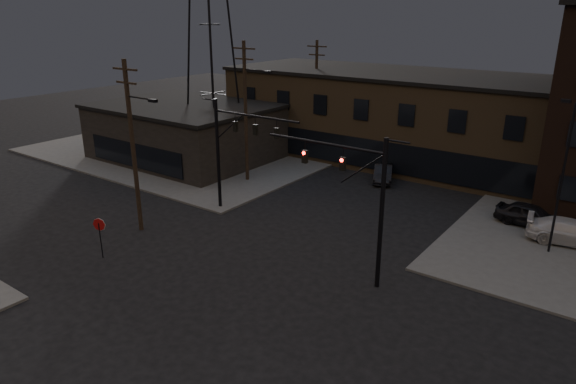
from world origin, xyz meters
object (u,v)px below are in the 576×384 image
at_px(parked_car_lot_a, 531,215).
at_px(parked_car_lot_b, 572,232).
at_px(traffic_signal_near, 362,194).
at_px(stop_sign, 99,229).
at_px(traffic_signal_far, 231,144).
at_px(car_crossing, 383,173).

relative_size(parked_car_lot_a, parked_car_lot_b, 0.86).
height_order(traffic_signal_near, parked_car_lot_b, traffic_signal_near).
xyz_separation_m(traffic_signal_near, parked_car_lot_b, (8.50, 11.45, -4.03)).
bearing_deg(stop_sign, parked_car_lot_a, 45.43).
distance_m(stop_sign, parked_car_lot_a, 27.32).
bearing_deg(parked_car_lot_b, traffic_signal_far, 102.30).
relative_size(stop_sign, parked_car_lot_b, 0.48).
bearing_deg(stop_sign, parked_car_lot_b, 39.37).
distance_m(traffic_signal_near, parked_car_lot_b, 14.82).
distance_m(traffic_signal_far, parked_car_lot_b, 22.44).
height_order(traffic_signal_far, stop_sign, traffic_signal_far).
bearing_deg(parked_car_lot_a, stop_sign, 139.27).
bearing_deg(car_crossing, stop_sign, -130.76).
height_order(traffic_signal_far, parked_car_lot_a, traffic_signal_far).
distance_m(traffic_signal_far, parked_car_lot_a, 20.65).
bearing_deg(parked_car_lot_b, stop_sign, 120.54).
relative_size(traffic_signal_far, stop_sign, 3.23).
bearing_deg(parked_car_lot_a, traffic_signal_near, 159.72).
bearing_deg(parked_car_lot_b, parked_car_lot_a, 51.83).
bearing_deg(parked_car_lot_a, car_crossing, 78.73).
height_order(traffic_signal_far, parked_car_lot_b, traffic_signal_far).
distance_m(parked_car_lot_b, car_crossing, 15.84).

